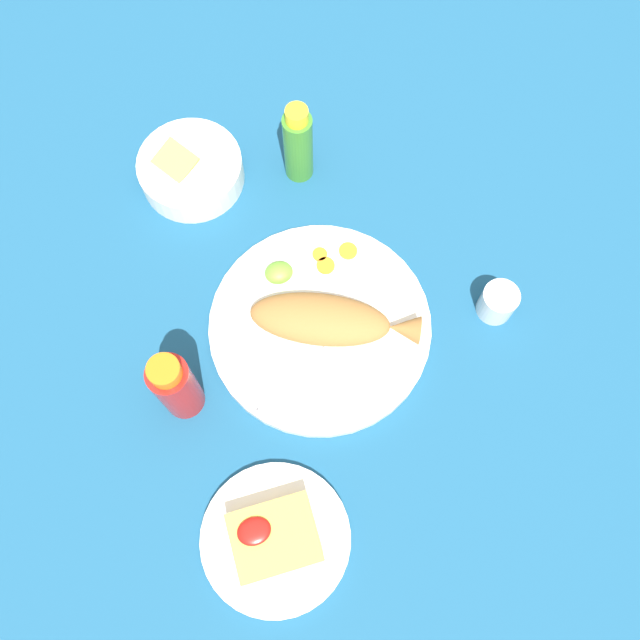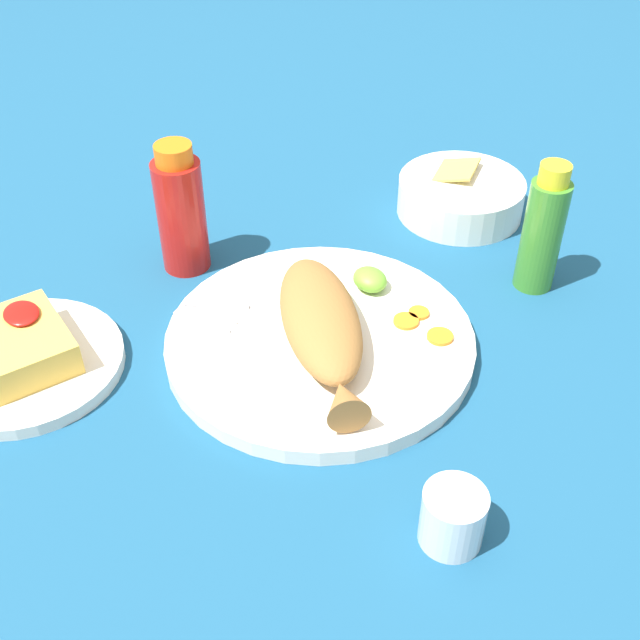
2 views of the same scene
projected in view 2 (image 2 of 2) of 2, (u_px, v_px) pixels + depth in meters
name	position (u px, v px, depth m)	size (l,w,h in m)	color
ground_plane	(320.00, 347.00, 0.85)	(4.00, 4.00, 0.00)	navy
main_plate	(320.00, 341.00, 0.85)	(0.33, 0.33, 0.02)	white
fried_fish	(322.00, 325.00, 0.82)	(0.25, 0.15, 0.05)	#996633
fork_near	(241.00, 330.00, 0.84)	(0.17, 0.10, 0.00)	silver
fork_far	(258.00, 304.00, 0.88)	(0.12, 0.16, 0.00)	silver
carrot_slice_near	(440.00, 336.00, 0.84)	(0.03, 0.03, 0.00)	orange
carrot_slice_mid	(406.00, 321.00, 0.85)	(0.03, 0.03, 0.00)	orange
carrot_slice_far	(419.00, 313.00, 0.87)	(0.02, 0.02, 0.00)	orange
lime_wedge_main	(370.00, 279.00, 0.90)	(0.04, 0.04, 0.02)	#6BB233
hot_sauce_bottle_red	(181.00, 211.00, 0.92)	(0.06, 0.06, 0.16)	#B21914
hot_sauce_bottle_green	(543.00, 231.00, 0.89)	(0.05, 0.05, 0.16)	#3D8428
salt_cup	(452.00, 520.00, 0.65)	(0.05, 0.05, 0.05)	silver
side_plate_fries	(26.00, 364.00, 0.82)	(0.20, 0.20, 0.01)	white
fries_pile	(20.00, 344.00, 0.81)	(0.11, 0.09, 0.04)	gold
guacamole_bowl	(461.00, 194.00, 1.04)	(0.16, 0.16, 0.06)	white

